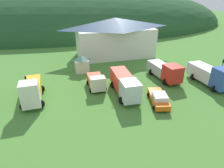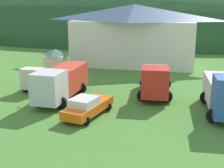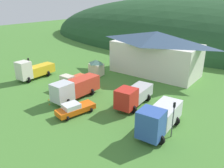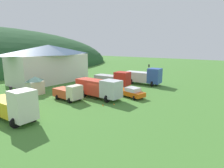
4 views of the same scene
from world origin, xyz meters
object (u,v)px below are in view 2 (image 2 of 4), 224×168
at_px(depot_building, 134,34).
at_px(crane_truck_red, 155,80).
at_px(service_pickup_orange, 87,106).
at_px(play_shed_cream, 56,61).
at_px(light_truck_cream, 39,78).
at_px(tow_truck_silver, 61,81).
at_px(traffic_cone_near_pickup, 19,108).
at_px(traffic_cone_mid_row, 29,113).

bearing_deg(depot_building, crane_truck_red, -73.59).
bearing_deg(service_pickup_orange, crane_truck_red, 158.42).
bearing_deg(play_shed_cream, light_truck_cream, -80.73).
distance_m(tow_truck_silver, traffic_cone_near_pickup, 4.36).
distance_m(traffic_cone_near_pickup, traffic_cone_mid_row, 1.63).
xyz_separation_m(play_shed_cream, traffic_cone_near_pickup, (2.08, -13.28, -1.59)).
distance_m(depot_building, service_pickup_orange, 22.03).
bearing_deg(light_truck_cream, tow_truck_silver, 50.50).
height_order(depot_building, crane_truck_red, depot_building).
xyz_separation_m(traffic_cone_near_pickup, traffic_cone_mid_row, (1.35, -0.92, 0.00)).
relative_size(play_shed_cream, traffic_cone_mid_row, 6.51).
bearing_deg(tow_truck_silver, crane_truck_red, 112.97).
distance_m(crane_truck_red, traffic_cone_mid_row, 12.04).
height_order(crane_truck_red, service_pickup_orange, crane_truck_red).
bearing_deg(traffic_cone_mid_row, depot_building, 76.72).
bearing_deg(light_truck_cream, play_shed_cream, -169.83).
relative_size(play_shed_cream, traffic_cone_near_pickup, 5.76).
bearing_deg(play_shed_cream, tow_truck_silver, -65.25).
bearing_deg(service_pickup_orange, light_truck_cream, -119.57).
height_order(crane_truck_red, traffic_cone_mid_row, crane_truck_red).
bearing_deg(depot_building, traffic_cone_mid_row, -103.28).
bearing_deg(tow_truck_silver, service_pickup_orange, 47.04).
xyz_separation_m(play_shed_cream, traffic_cone_mid_row, (3.42, -14.20, -1.59)).
bearing_deg(light_truck_cream, crane_truck_red, 91.58).
distance_m(play_shed_cream, light_truck_cream, 7.40).
bearing_deg(light_truck_cream, depot_building, 154.72).
height_order(crane_truck_red, traffic_cone_near_pickup, crane_truck_red).
xyz_separation_m(play_shed_cream, crane_truck_red, (13.04, -7.15, 0.02)).
bearing_deg(light_truck_cream, service_pickup_orange, 48.16).
xyz_separation_m(service_pickup_orange, traffic_cone_mid_row, (-4.93, -0.30, -0.83)).
distance_m(depot_building, play_shed_cream, 11.98).
relative_size(light_truck_cream, service_pickup_orange, 0.86).
relative_size(depot_building, light_truck_cream, 3.76).
distance_m(tow_truck_silver, crane_truck_red, 8.87).
bearing_deg(crane_truck_red, light_truck_cream, -93.67).
height_order(service_pickup_orange, traffic_cone_mid_row, service_pickup_orange).
height_order(light_truck_cream, crane_truck_red, crane_truck_red).
height_order(depot_building, tow_truck_silver, depot_building).
bearing_deg(crane_truck_red, traffic_cone_mid_row, -58.09).
relative_size(play_shed_cream, crane_truck_red, 0.41).
relative_size(tow_truck_silver, traffic_cone_mid_row, 17.18).
relative_size(depot_building, traffic_cone_near_pickup, 33.38).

